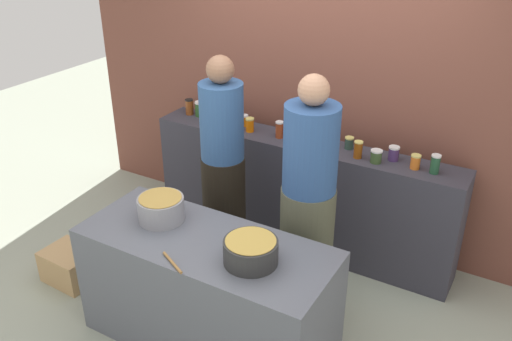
# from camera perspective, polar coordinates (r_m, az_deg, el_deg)

# --- Properties ---
(ground) EXTENTS (12.00, 12.00, 0.00)m
(ground) POSITION_cam_1_polar(r_m,az_deg,el_deg) (4.23, -2.46, -14.70)
(ground) COLOR #99A18E
(storefront_wall) EXTENTS (4.80, 0.12, 3.00)m
(storefront_wall) POSITION_cam_1_polar(r_m,az_deg,el_deg) (4.64, 6.95, 10.34)
(storefront_wall) COLOR brown
(storefront_wall) RESTS_ON ground
(display_shelf) EXTENTS (2.70, 0.36, 0.99)m
(display_shelf) POSITION_cam_1_polar(r_m,az_deg,el_deg) (4.73, 4.56, -2.46)
(display_shelf) COLOR #33323D
(display_shelf) RESTS_ON ground
(prep_table) EXTENTS (1.70, 0.70, 0.83)m
(prep_table) POSITION_cam_1_polar(r_m,az_deg,el_deg) (3.77, -5.08, -12.56)
(prep_table) COLOR #575B66
(prep_table) RESTS_ON ground
(preserve_jar_0) EXTENTS (0.08, 0.08, 0.15)m
(preserve_jar_0) POSITION_cam_1_polar(r_m,az_deg,el_deg) (5.09, -6.98, 6.64)
(preserve_jar_0) COLOR brown
(preserve_jar_0) RESTS_ON display_shelf
(preserve_jar_1) EXTENTS (0.09, 0.09, 0.14)m
(preserve_jar_1) POSITION_cam_1_polar(r_m,az_deg,el_deg) (5.04, -5.89, 6.44)
(preserve_jar_1) COLOR #2A5324
(preserve_jar_1) RESTS_ON display_shelf
(preserve_jar_2) EXTENTS (0.07, 0.07, 0.12)m
(preserve_jar_2) POSITION_cam_1_polar(r_m,az_deg,el_deg) (4.90, -3.71, 5.79)
(preserve_jar_2) COLOR #3C5738
(preserve_jar_2) RESTS_ON display_shelf
(preserve_jar_3) EXTENTS (0.08, 0.08, 0.11)m
(preserve_jar_3) POSITION_cam_1_polar(r_m,az_deg,el_deg) (4.81, -3.05, 5.36)
(preserve_jar_3) COLOR yellow
(preserve_jar_3) RESTS_ON display_shelf
(preserve_jar_4) EXTENTS (0.07, 0.07, 0.10)m
(preserve_jar_4) POSITION_cam_1_polar(r_m,az_deg,el_deg) (4.80, -1.21, 5.26)
(preserve_jar_4) COLOR #CE6508
(preserve_jar_4) RESTS_ON display_shelf
(preserve_jar_5) EXTENTS (0.07, 0.07, 0.12)m
(preserve_jar_5) POSITION_cam_1_polar(r_m,az_deg,el_deg) (4.67, -0.65, 4.80)
(preserve_jar_5) COLOR orange
(preserve_jar_5) RESTS_ON display_shelf
(preserve_jar_6) EXTENTS (0.07, 0.07, 0.14)m
(preserve_jar_6) POSITION_cam_1_polar(r_m,az_deg,el_deg) (4.55, 2.46, 4.30)
(preserve_jar_6) COLOR #973A1C
(preserve_jar_6) RESTS_ON display_shelf
(preserve_jar_7) EXTENTS (0.08, 0.08, 0.13)m
(preserve_jar_7) POSITION_cam_1_polar(r_m,az_deg,el_deg) (4.52, 3.88, 3.99)
(preserve_jar_7) COLOR #46194F
(preserve_jar_7) RESTS_ON display_shelf
(preserve_jar_8) EXTENTS (0.08, 0.08, 0.13)m
(preserve_jar_8) POSITION_cam_1_polar(r_m,az_deg,el_deg) (4.46, 5.76, 3.57)
(preserve_jar_8) COLOR brown
(preserve_jar_8) RESTS_ON display_shelf
(preserve_jar_9) EXTENTS (0.07, 0.07, 0.12)m
(preserve_jar_9) POSITION_cam_1_polar(r_m,az_deg,el_deg) (4.40, 6.95, 3.13)
(preserve_jar_9) COLOR gold
(preserve_jar_9) RESTS_ON display_shelf
(preserve_jar_10) EXTENTS (0.07, 0.07, 0.10)m
(preserve_jar_10) POSITION_cam_1_polar(r_m,az_deg,el_deg) (4.42, 9.72, 2.87)
(preserve_jar_10) COLOR #2B4338
(preserve_jar_10) RESTS_ON display_shelf
(preserve_jar_11) EXTENTS (0.07, 0.07, 0.14)m
(preserve_jar_11) POSITION_cam_1_polar(r_m,az_deg,el_deg) (4.26, 10.63, 2.17)
(preserve_jar_11) COLOR #863F0E
(preserve_jar_11) RESTS_ON display_shelf
(preserve_jar_12) EXTENTS (0.09, 0.09, 0.10)m
(preserve_jar_12) POSITION_cam_1_polar(r_m,az_deg,el_deg) (4.22, 12.46, 1.47)
(preserve_jar_12) COLOR #3A5129
(preserve_jar_12) RESTS_ON display_shelf
(preserve_jar_13) EXTENTS (0.08, 0.08, 0.11)m
(preserve_jar_13) POSITION_cam_1_polar(r_m,az_deg,el_deg) (4.29, 14.20, 1.75)
(preserve_jar_13) COLOR #452D5F
(preserve_jar_13) RESTS_ON display_shelf
(preserve_jar_14) EXTENTS (0.07, 0.07, 0.11)m
(preserve_jar_14) POSITION_cam_1_polar(r_m,az_deg,el_deg) (4.20, 16.34, 0.89)
(preserve_jar_14) COLOR orange
(preserve_jar_14) RESTS_ON display_shelf
(preserve_jar_15) EXTENTS (0.07, 0.07, 0.15)m
(preserve_jar_15) POSITION_cam_1_polar(r_m,az_deg,el_deg) (4.16, 18.23, 0.65)
(preserve_jar_15) COLOR #224C30
(preserve_jar_15) RESTS_ON display_shelf
(cooking_pot_left) EXTENTS (0.31, 0.31, 0.17)m
(cooking_pot_left) POSITION_cam_1_polar(r_m,az_deg,el_deg) (3.73, -9.89, -3.95)
(cooking_pot_left) COLOR gray
(cooking_pot_left) RESTS_ON prep_table
(cooking_pot_center) EXTENTS (0.33, 0.33, 0.16)m
(cooking_pot_center) POSITION_cam_1_polar(r_m,az_deg,el_deg) (3.28, -0.55, -8.46)
(cooking_pot_center) COLOR #2D2D2D
(cooking_pot_center) RESTS_ON prep_table
(wooden_spoon) EXTENTS (0.22, 0.12, 0.02)m
(wooden_spoon) POSITION_cam_1_polar(r_m,az_deg,el_deg) (3.34, -8.73, -9.49)
(wooden_spoon) COLOR #9E703D
(wooden_spoon) RESTS_ON prep_table
(cook_with_tongs) EXTENTS (0.35, 0.35, 1.79)m
(cook_with_tongs) POSITION_cam_1_polar(r_m,az_deg,el_deg) (4.32, -3.43, -0.59)
(cook_with_tongs) COLOR black
(cook_with_tongs) RESTS_ON ground
(cook_in_cap) EXTENTS (0.39, 0.39, 1.81)m
(cook_in_cap) POSITION_cam_1_polar(r_m,az_deg,el_deg) (3.85, 5.43, -4.26)
(cook_in_cap) COLOR #50513D
(cook_in_cap) RESTS_ON ground
(bread_crate) EXTENTS (0.42, 0.34, 0.27)m
(bread_crate) POSITION_cam_1_polar(r_m,az_deg,el_deg) (4.71, -18.83, -9.37)
(bread_crate) COLOR tan
(bread_crate) RESTS_ON ground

